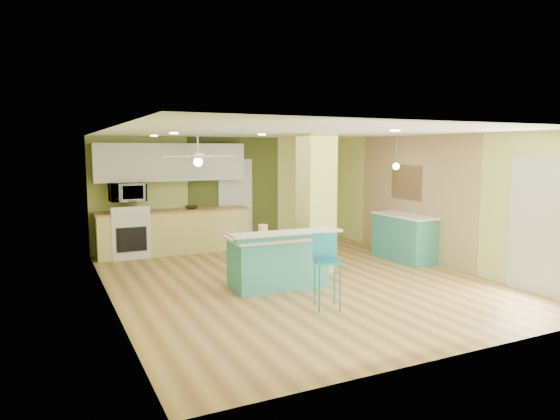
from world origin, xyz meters
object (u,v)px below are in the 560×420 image
object	(u,v)px
bar_stool	(326,259)
canister	(263,230)
peninsula	(278,260)
fruit_bowl	(191,207)
side_counter	(404,237)

from	to	relation	value
bar_stool	canister	size ratio (longest dim) A/B	6.21
peninsula	fruit_bowl	xyz separation A→B (m)	(-0.47, 3.37, 0.53)
bar_stool	fruit_bowl	size ratio (longest dim) A/B	3.68
peninsula	canister	bearing A→B (deg)	127.96
canister	side_counter	bearing A→B (deg)	8.18
bar_stool	side_counter	world-z (taller)	bar_stool
side_counter	canister	distance (m)	3.38
bar_stool	canister	world-z (taller)	bar_stool
side_counter	peninsula	bearing A→B (deg)	-167.40
side_counter	canister	xyz separation A→B (m)	(-3.32, -0.48, 0.45)
bar_stool	canister	bearing A→B (deg)	118.52
peninsula	fruit_bowl	distance (m)	3.44
fruit_bowl	canister	size ratio (longest dim) A/B	1.69
bar_stool	fruit_bowl	world-z (taller)	bar_stool
fruit_bowl	canister	xyz separation A→B (m)	(0.31, -3.14, -0.06)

